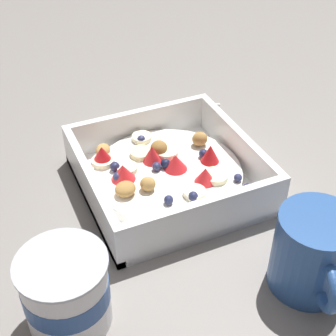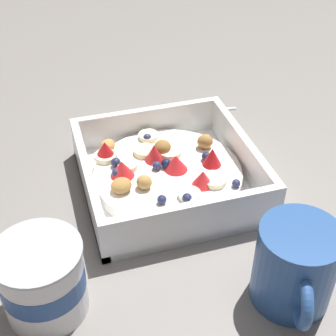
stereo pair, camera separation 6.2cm
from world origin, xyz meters
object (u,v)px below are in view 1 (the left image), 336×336
at_px(spoon, 147,114).
at_px(fruit_bowl, 167,174).
at_px(coffee_mug, 313,254).
at_px(yogurt_cup, 66,291).

bearing_deg(spoon, fruit_bowl, 166.44).
distance_m(spoon, coffee_mug, 0.38).
relative_size(fruit_bowl, yogurt_cup, 2.51).
xyz_separation_m(fruit_bowl, yogurt_cup, (-0.15, 0.17, 0.02)).
height_order(fruit_bowl, spoon, fruit_bowl).
bearing_deg(coffee_mug, spoon, 4.43).
bearing_deg(fruit_bowl, spoon, -13.56).
xyz_separation_m(yogurt_cup, coffee_mug, (-0.06, -0.24, 0.00)).
bearing_deg(spoon, coffee_mug, -175.57).
distance_m(fruit_bowl, coffee_mug, 0.22).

